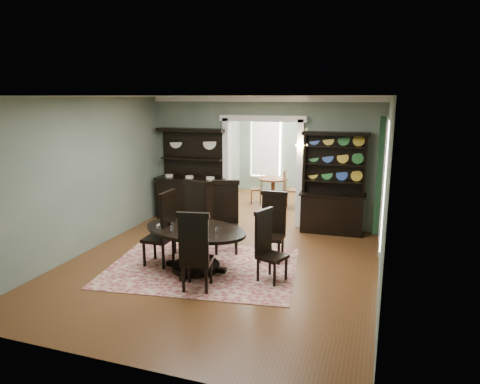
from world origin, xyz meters
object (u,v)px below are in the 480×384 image
object	(u,v)px
dining_table	(195,241)
parlor_table	(273,187)
sideboard	(191,188)
welsh_dresser	(333,197)

from	to	relation	value
dining_table	parlor_table	bearing A→B (deg)	101.14
sideboard	parlor_table	size ratio (longest dim) A/B	2.68
sideboard	welsh_dresser	world-z (taller)	same
dining_table	parlor_table	distance (m)	4.93
parlor_table	welsh_dresser	bearing A→B (deg)	-46.54
dining_table	sideboard	bearing A→B (deg)	128.90
dining_table	parlor_table	world-z (taller)	parlor_table
welsh_dresser	parlor_table	distance (m)	2.73
sideboard	parlor_table	world-z (taller)	sideboard
dining_table	parlor_table	size ratio (longest dim) A/B	2.57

